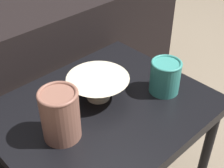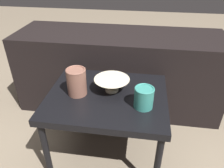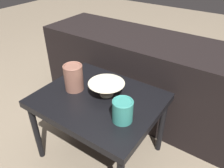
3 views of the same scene
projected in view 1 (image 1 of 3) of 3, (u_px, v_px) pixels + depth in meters
The scene contains 5 objects.
table at pixel (103, 118), 1.03m from camera, with size 0.68×0.56×0.46m.
couch_backdrop at pixel (20, 72), 1.42m from camera, with size 1.60×0.50×0.63m.
bowl at pixel (98, 86), 1.02m from camera, with size 0.21×0.21×0.08m.
vase_textured_left at pixel (60, 114), 0.86m from camera, with size 0.11×0.11×0.16m.
vase_colorful_right at pixel (165, 76), 1.04m from camera, with size 0.10×0.10×0.12m.
Camera 1 is at (-0.51, -0.57, 1.12)m, focal length 50.00 mm.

